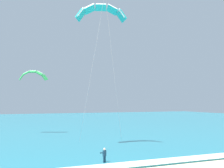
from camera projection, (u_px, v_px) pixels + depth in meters
sea at (28, 123)px, 80.67m from camera, size 200.00×120.00×0.20m
surf_foam at (93, 168)px, 26.27m from camera, size 200.00×2.23×0.04m
surfboard at (104, 164)px, 28.62m from camera, size 0.97×1.46×0.09m
kitesurfer at (104, 155)px, 28.69m from camera, size 0.66×0.65×1.69m
kite_primary at (101, 12)px, 38.27m from camera, size 6.72×9.25×18.69m
kite_distant at (33, 74)px, 53.39m from camera, size 5.28×2.83×2.03m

